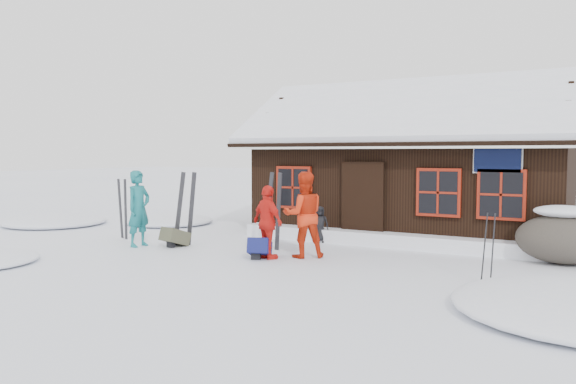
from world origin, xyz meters
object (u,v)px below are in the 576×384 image
Objects in this scene: skier_teal at (139,208)px; skier_orange_right at (268,222)px; skier_crouched at (320,224)px; ski_poles at (488,250)px; ski_pair_left at (185,210)px; backpack_blue at (260,251)px; backpack_olive at (175,240)px; boulder at (563,237)px; skier_orange_left at (304,215)px.

skier_orange_right is (3.60, 0.16, -0.13)m from skier_teal.
skier_crouched is 0.71× the size of ski_poles.
ski_pair_left is at bearing -50.31° from skier_teal.
skier_orange_right is 0.66m from backpack_blue.
skier_orange_right is 1.23× the size of ski_poles.
skier_crouched is 1.55× the size of backpack_blue.
skier_crouched is 1.53× the size of backpack_olive.
ski_pair_left is at bearing 145.36° from backpack_blue.
backpack_blue is at bearing 3.41° from backpack_olive.
ski_poles is at bearing -27.98° from ski_pair_left.
skier_teal is 1.17× the size of skier_orange_right.
skier_teal reaches higher than boulder.
ski_pair_left is (-8.28, -1.98, 0.34)m from boulder.
backpack_blue is (-4.75, 0.14, -0.45)m from ski_poles.
ski_poles is at bearing 6.23° from backpack_olive.
skier_orange_left reaches higher than backpack_blue.
skier_crouched is at bearing -112.91° from skier_orange_left.
skier_crouched is 5.59m from boulder.
skier_orange_right is 0.85× the size of ski_pair_left.
skier_orange_right is 1.72× the size of skier_crouched.
backpack_olive is at bearing -62.67° from skier_teal.
skier_orange_left is 0.81m from skier_orange_right.
boulder is 3.10× the size of backpack_blue.
boulder reaches higher than backpack_blue.
skier_orange_left is 4.06m from ski_poles.
ski_pair_left is (-2.72, 0.54, 0.09)m from skier_orange_right.
ski_poles is at bearing 130.11° from skier_orange_left.
ski_pair_left is 7.33m from ski_poles.
boulder is 2.89m from ski_poles.
ski_pair_left is at bearing -166.54° from boulder.
boulder is at bearing 24.84° from backpack_olive.
ski_pair_left is (-2.70, -2.04, 0.42)m from skier_crouched.
skier_orange_right is 6.11m from boulder.
skier_orange_right reaches higher than backpack_olive.
skier_teal is at bearing -30.08° from skier_orange_left.
backpack_blue is (-0.18, -0.04, -0.63)m from skier_orange_right.
backpack_blue is at bearing -114.31° from skier_crouched.
skier_orange_left is 1.18× the size of skier_orange_right.
skier_orange_left is at bearing -79.57° from skier_teal.
skier_orange_right reaches higher than backpack_blue.
backpack_blue is 0.99× the size of backpack_olive.
skier_crouched is 0.50× the size of ski_pair_left.
backpack_blue is 2.63m from backpack_olive.
skier_orange_right is 0.86× the size of boulder.
boulder is at bearing 162.22° from skier_orange_left.
skier_orange_left is 3.48m from backpack_olive.
skier_orange_right reaches higher than ski_poles.
skier_orange_left reaches higher than skier_orange_right.
backpack_olive is (-8.36, -2.29, -0.38)m from boulder.
skier_orange_left is 1.45× the size of ski_poles.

